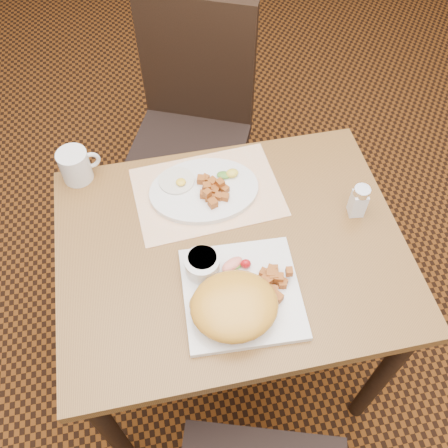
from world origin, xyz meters
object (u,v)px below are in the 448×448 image
table (231,267)px  salt_shaker (359,201)px  plate_square (242,293)px  chair_far (192,121)px  plate_oval (204,190)px  coffee_mug (76,166)px

table → salt_shaker: salt_shaker is taller
salt_shaker → plate_square: bearing=-153.0°
chair_far → table: bearing=113.5°
chair_far → plate_oval: chair_far is taller
chair_far → plate_square: size_ratio=3.46×
plate_square → salt_shaker: bearing=27.0°
table → plate_oval: size_ratio=2.96×
plate_square → chair_far: bearing=89.4°
chair_far → plate_square: bearing=113.2°
salt_shaker → chair_far: bearing=117.6°
table → chair_far: 0.71m
plate_oval → salt_shaker: salt_shaker is taller
table → plate_square: bearing=-92.1°
plate_oval → coffee_mug: (-0.34, 0.13, 0.04)m
plate_square → plate_oval: (-0.03, 0.33, 0.00)m
plate_oval → salt_shaker: 0.42m
table → salt_shaker: (0.35, 0.04, 0.16)m
table → coffee_mug: coffee_mug is taller
coffee_mug → plate_oval: bearing=-21.0°
plate_square → plate_oval: bearing=95.5°
table → salt_shaker: 0.39m
chair_far → plate_square: 0.88m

